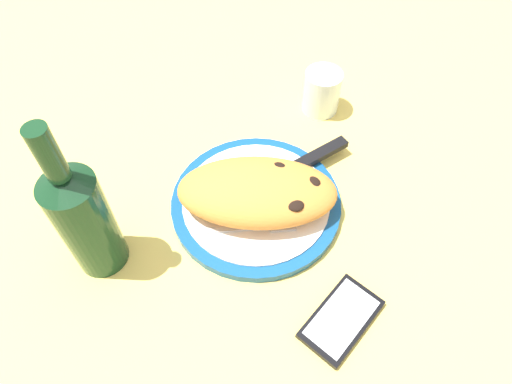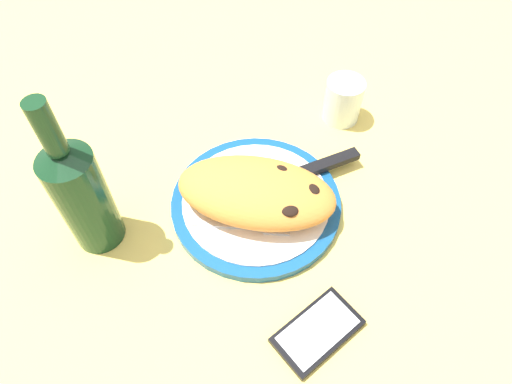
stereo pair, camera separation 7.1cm
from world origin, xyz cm
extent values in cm
cube|color=#EACC60|center=(0.00, 0.00, -1.50)|extent=(150.00, 150.00, 3.00)
cylinder|color=navy|center=(0.00, 0.00, 0.76)|extent=(27.16, 27.16, 1.53)
cylinder|color=white|center=(0.00, 0.00, 1.68)|extent=(23.54, 23.54, 0.30)
ellipsoid|color=orange|center=(-0.15, -0.89, 5.05)|extent=(26.82, 18.45, 6.44)
ellipsoid|color=black|center=(3.68, 1.03, 7.42)|extent=(3.49, 3.48, 0.89)
ellipsoid|color=black|center=(-0.35, -3.42, 7.58)|extent=(2.23, 2.13, 0.62)
ellipsoid|color=black|center=(8.03, -2.23, 7.05)|extent=(3.43, 3.27, 0.94)
ellipsoid|color=black|center=(4.57, -5.57, 7.00)|extent=(3.44, 3.27, 0.97)
cube|color=silver|center=(-4.60, -4.79, 2.03)|extent=(11.26, 2.07, 0.40)
cube|color=silver|center=(2.97, -5.58, 2.03)|extent=(4.21, 2.60, 0.40)
cube|color=silver|center=(0.84, 1.85, 2.03)|extent=(13.62, 6.84, 0.40)
cube|color=black|center=(12.41, 6.62, 2.43)|extent=(10.91, 6.03, 1.20)
cube|color=black|center=(7.59, -21.08, 0.50)|extent=(13.44, 12.47, 1.00)
cube|color=white|center=(7.59, -21.08, 1.08)|extent=(11.71, 10.82, 0.16)
cylinder|color=silver|center=(16.49, 19.99, 4.09)|extent=(6.79, 6.79, 8.17)
cylinder|color=silver|center=(16.49, 19.99, 1.84)|extent=(6.24, 6.24, 3.27)
cylinder|color=#14381E|center=(-24.16, -4.41, 8.79)|extent=(7.34, 7.34, 17.59)
cone|color=#14381E|center=(-24.16, -4.41, 18.51)|extent=(7.34, 7.34, 1.84)
cylinder|color=#14381E|center=(-24.16, -4.41, 23.33)|extent=(2.79, 2.79, 7.80)
camera|label=1|loc=(-8.40, -41.27, 61.02)|focal=32.07mm
camera|label=2|loc=(-1.35, -42.09, 61.02)|focal=32.07mm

